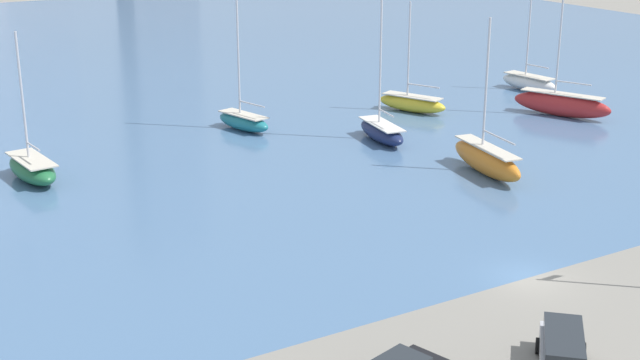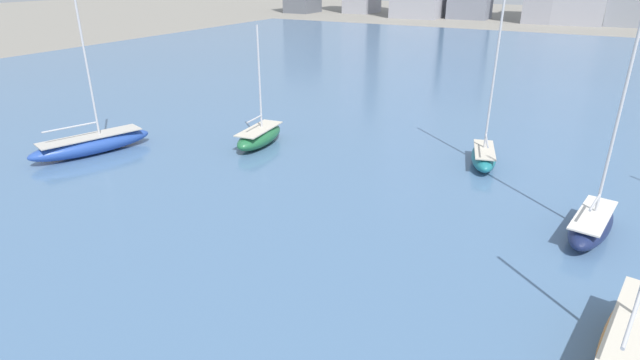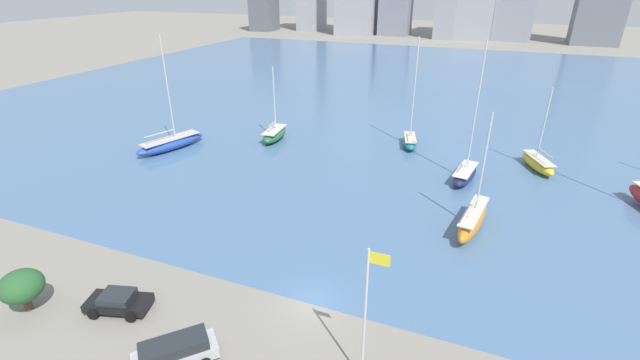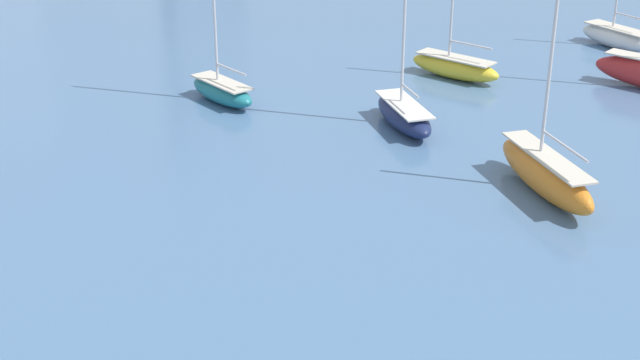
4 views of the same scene
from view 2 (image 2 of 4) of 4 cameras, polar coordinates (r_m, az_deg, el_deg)
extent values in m
cube|color=#4C7099|center=(76.92, 23.05, 9.66)|extent=(180.00, 140.00, 0.00)
ellipsoid|color=#1E757F|center=(44.36, 18.17, 2.49)|extent=(3.43, 6.51, 1.46)
cube|color=beige|center=(44.13, 18.28, 3.32)|extent=(2.81, 5.34, 0.10)
cube|color=#2D2D33|center=(44.49, 18.11, 2.01)|extent=(0.43, 1.12, 0.66)
cylinder|color=silver|center=(42.89, 19.42, 12.31)|extent=(0.18, 0.18, 13.84)
cylinder|color=silver|center=(42.67, 18.53, 4.26)|extent=(0.94, 3.20, 0.14)
ellipsoid|color=#236B3D|center=(47.33, -6.94, 4.91)|extent=(3.16, 7.14, 1.68)
cube|color=beige|center=(47.09, -6.98, 5.82)|extent=(2.59, 5.86, 0.10)
cube|color=#2D2D33|center=(47.47, -6.91, 4.38)|extent=(0.28, 1.26, 0.76)
cylinder|color=silver|center=(46.38, -6.94, 11.51)|extent=(0.18, 0.18, 9.23)
cylinder|color=silver|center=(46.14, -7.51, 6.92)|extent=(0.40, 2.55, 0.14)
ellipsoid|color=#19234C|center=(35.30, 28.58, -4.55)|extent=(3.27, 7.32, 1.54)
cube|color=silver|center=(35.00, 28.80, -3.50)|extent=(2.68, 6.00, 0.10)
cube|color=#2D2D33|center=(35.48, 28.45, -5.16)|extent=(0.36, 1.28, 0.69)
cylinder|color=silver|center=(33.26, 31.44, 8.53)|extent=(0.18, 0.18, 14.91)
cylinder|color=silver|center=(33.81, 28.91, -2.26)|extent=(0.58, 2.69, 0.14)
ellipsoid|color=orange|center=(25.32, 31.51, -15.54)|extent=(3.19, 8.98, 2.13)
cube|color=beige|center=(24.76, 32.01, -13.66)|extent=(2.61, 7.36, 0.10)
cube|color=#2D2D33|center=(25.66, 31.23, -16.58)|extent=(0.42, 1.59, 0.96)
cylinder|color=silver|center=(22.91, 32.10, -13.22)|extent=(0.84, 4.20, 0.14)
ellipsoid|color=#284CA8|center=(49.34, -24.62, 3.69)|extent=(5.84, 10.91, 1.68)
cube|color=#BCB7AD|center=(49.11, -24.77, 4.56)|extent=(4.79, 8.95, 0.10)
cube|color=#2D2D33|center=(49.47, -24.53, 3.19)|extent=(0.76, 1.87, 0.76)
cylinder|color=silver|center=(47.84, -25.29, 12.88)|extent=(0.18, 0.18, 14.12)
cylinder|color=silver|center=(48.39, -26.65, 5.41)|extent=(1.60, 4.40, 0.14)
camera|label=1|loc=(49.08, -98.04, 3.28)|focal=50.00mm
camera|label=3|loc=(19.52, -161.44, -1.53)|focal=24.00mm
camera|label=4|loc=(28.24, -90.54, 8.85)|focal=50.00mm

